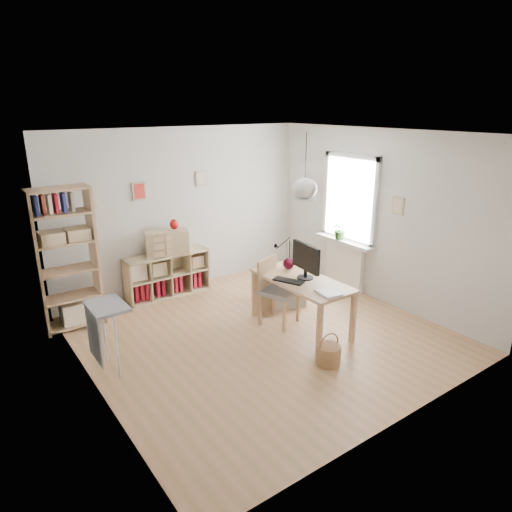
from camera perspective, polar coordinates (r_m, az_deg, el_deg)
ground at (r=6.40m, az=0.84°, el=-9.82°), size 4.50×4.50×0.00m
room_shell at (r=5.96m, az=6.12°, el=8.39°), size 4.50×4.50×4.50m
window_unit at (r=7.72m, az=11.71°, el=7.01°), size 0.07×1.16×1.46m
radiator at (r=8.00m, az=11.01°, el=-1.11°), size 0.10×0.80×0.80m
windowsill at (r=7.83m, az=10.95°, el=1.78°), size 0.22×1.20×0.06m
desk at (r=6.33m, az=5.70°, el=-3.68°), size 0.70×1.50×0.75m
cube_shelf at (r=7.71m, az=-11.23°, el=-2.67°), size 1.40×0.38×0.72m
tall_bookshelf at (r=6.75m, az=-22.74°, el=0.25°), size 0.80×0.38×2.00m
side_table at (r=5.58m, az=-18.65°, el=-7.64°), size 0.40×0.55×0.85m
chair at (r=6.53m, az=2.46°, el=-3.92°), size 0.61×0.61×0.96m
wicker_basket at (r=5.76m, az=9.03°, el=-11.99°), size 0.31×0.30×0.42m
storage_chest at (r=7.29m, az=3.66°, el=-4.53°), size 0.72×0.77×0.58m
monitor at (r=6.23m, az=6.26°, el=-0.41°), size 0.23×0.57×0.49m
keyboard at (r=6.19m, az=4.07°, el=-3.11°), size 0.32×0.45×0.02m
task_lamp at (r=6.65m, az=3.31°, el=0.78°), size 0.37×0.14×0.39m
yarn_ball at (r=6.64m, az=4.10°, el=-0.95°), size 0.16×0.16×0.16m
paper_tray at (r=5.85m, az=9.05°, el=-4.57°), size 0.28×0.33×0.03m
drawer_chest at (r=7.50m, az=-11.07°, el=1.70°), size 0.74×0.51×0.39m
red_vase at (r=7.48m, az=-10.21°, el=3.91°), size 0.14×0.14×0.17m
potted_plant at (r=7.82m, az=10.46°, el=3.28°), size 0.34×0.31×0.33m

